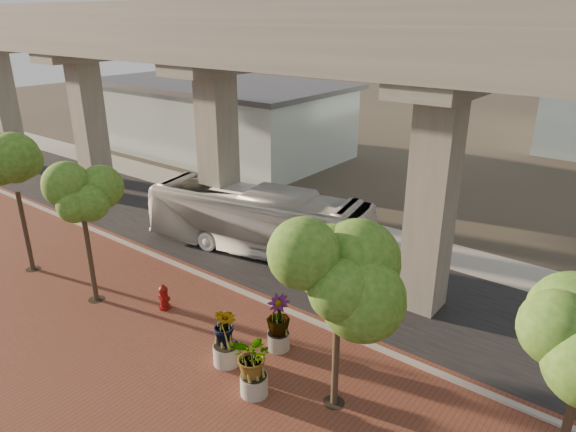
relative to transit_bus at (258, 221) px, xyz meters
The scene contains 16 objects.
ground 4.11m from the transit_bus, 30.93° to the right, with size 160.00×160.00×0.00m, color #352F26.
brick_plaza 10.56m from the transit_bus, 72.09° to the right, with size 70.00×13.00×0.06m, color brown.
asphalt_road 3.63m from the transit_bus, ahead, with size 90.00×8.00×0.04m, color black.
curb_strip 5.32m from the transit_bus, 50.73° to the right, with size 70.00×0.25×0.16m, color #9D9A92.
far_sidewalk 6.65m from the transit_bus, 60.11° to the left, with size 90.00×3.00×0.06m, color #9D9A92.
transit_viaduct 6.42m from the transit_bus, ahead, with size 72.00×5.60×12.40m.
station_pavilion 21.97m from the transit_bus, 140.03° to the left, with size 23.00×13.00×6.30m.
transit_bus is the anchor object (origin of this frame).
fire_hydrant 7.05m from the transit_bus, 84.46° to the right, with size 0.56×0.51×1.13m.
planter_front 11.21m from the transit_bus, 49.98° to the right, with size 2.03×2.03×2.24m.
planter_right 8.81m from the transit_bus, 44.40° to the right, with size 2.07×2.07×2.21m.
planter_left 9.61m from the transit_bus, 56.04° to the right, with size 2.15×2.15×2.37m.
street_tree_far_west 11.78m from the transit_bus, 130.67° to the right, with size 3.64×3.64×6.78m.
street_tree_near_west 9.11m from the transit_bus, 105.43° to the right, with size 3.04×3.04×6.04m.
street_tree_near_east 12.39m from the transit_bus, 37.57° to the right, with size 4.13×4.13×6.55m.
streetlamp_west 9.37m from the transit_bus, 146.46° to the left, with size 0.43×1.25×8.60m.
Camera 1 is at (13.25, -16.80, 11.77)m, focal length 32.00 mm.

